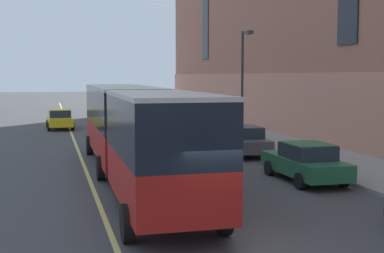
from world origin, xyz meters
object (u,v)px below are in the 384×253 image
object	(u,v)px
parked_car_darkgray_6	(198,125)
parked_car_champagne_5	(172,117)
city_bus	(133,128)
parked_car_green_4	(305,162)
parked_car_darkgray_1	(243,140)
taxi_cab	(60,119)
street_lamp	(244,74)

from	to	relation	value
parked_car_darkgray_6	parked_car_champagne_5	bearing A→B (deg)	91.29
city_bus	parked_car_green_4	xyz separation A→B (m)	(6.65, -1.91, -1.37)
city_bus	parked_car_darkgray_6	world-z (taller)	city_bus
parked_car_darkgray_1	parked_car_green_4	distance (m)	7.39
parked_car_darkgray_6	taxi_cab	bearing A→B (deg)	139.81
parked_car_darkgray_6	taxi_cab	xyz separation A→B (m)	(-9.22, 7.79, -0.00)
city_bus	parked_car_green_4	size ratio (longest dim) A/B	4.04
parked_car_green_4	street_lamp	size ratio (longest dim) A/B	0.69
parked_car_green_4	taxi_cab	world-z (taller)	same
parked_car_champagne_5	city_bus	bearing A→B (deg)	-106.63
parked_car_darkgray_1	parked_car_darkgray_6	world-z (taller)	same
parked_car_darkgray_1	taxi_cab	xyz separation A→B (m)	(-9.19, 16.81, -0.00)
city_bus	parked_car_darkgray_1	world-z (taller)	city_bus
parked_car_darkgray_1	street_lamp	size ratio (longest dim) A/B	0.70
parked_car_darkgray_1	parked_car_darkgray_6	bearing A→B (deg)	89.83
parked_car_darkgray_1	taxi_cab	size ratio (longest dim) A/B	1.02
parked_car_darkgray_1	parked_car_darkgray_6	size ratio (longest dim) A/B	1.01
street_lamp	city_bus	bearing A→B (deg)	-129.72
parked_car_darkgray_1	parked_car_champagne_5	distance (m)	16.64
parked_car_darkgray_1	street_lamp	xyz separation A→B (m)	(1.78, 4.79, 3.55)
parked_car_darkgray_1	parked_car_champagne_5	bearing A→B (deg)	90.50
parked_car_darkgray_1	taxi_cab	world-z (taller)	same
parked_car_champagne_5	street_lamp	world-z (taller)	street_lamp
parked_car_green_4	city_bus	bearing A→B (deg)	163.99
parked_car_darkgray_6	street_lamp	xyz separation A→B (m)	(1.75, -4.23, 3.55)
parked_car_darkgray_1	parked_car_green_4	bearing A→B (deg)	-90.82
parked_car_darkgray_1	parked_car_champagne_5	size ratio (longest dim) A/B	1.04
parked_car_green_4	taxi_cab	xyz separation A→B (m)	(-9.09, 24.19, -0.00)
parked_car_green_4	parked_car_darkgray_6	xyz separation A→B (m)	(0.13, 16.40, -0.00)
city_bus	parked_car_champagne_5	size ratio (longest dim) A/B	4.11
city_bus	street_lamp	xyz separation A→B (m)	(8.53, 10.26, 2.18)
parked_car_green_4	street_lamp	distance (m)	12.82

